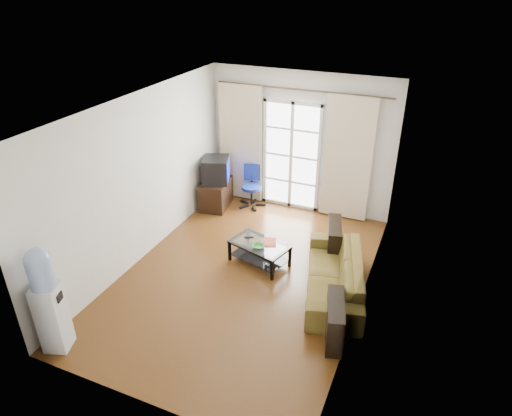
{
  "coord_description": "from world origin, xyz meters",
  "views": [
    {
      "loc": [
        2.45,
        -5.33,
        4.33
      ],
      "look_at": [
        0.04,
        0.35,
        1.05
      ],
      "focal_mm": 32.0,
      "sensor_mm": 36.0,
      "label": 1
    }
  ],
  "objects_px": {
    "coffee_table": "(259,250)",
    "tv_stand": "(216,194)",
    "crt_tv": "(215,170)",
    "sofa": "(334,274)",
    "task_chair": "(252,194)",
    "water_cooler": "(47,298)"
  },
  "relations": [
    {
      "from": "tv_stand",
      "to": "water_cooler",
      "type": "height_order",
      "value": "water_cooler"
    },
    {
      "from": "task_chair",
      "to": "water_cooler",
      "type": "xyz_separation_m",
      "value": [
        -0.71,
        -4.57,
        0.53
      ]
    },
    {
      "from": "tv_stand",
      "to": "task_chair",
      "type": "distance_m",
      "value": 0.73
    },
    {
      "from": "coffee_table",
      "to": "tv_stand",
      "type": "relative_size",
      "value": 1.39
    },
    {
      "from": "tv_stand",
      "to": "crt_tv",
      "type": "distance_m",
      "value": 0.52
    },
    {
      "from": "crt_tv",
      "to": "sofa",
      "type": "bearing_deg",
      "value": -52.07
    },
    {
      "from": "coffee_table",
      "to": "task_chair",
      "type": "bearing_deg",
      "value": 116.98
    },
    {
      "from": "sofa",
      "to": "water_cooler",
      "type": "distance_m",
      "value": 3.89
    },
    {
      "from": "sofa",
      "to": "coffee_table",
      "type": "bearing_deg",
      "value": -114.41
    },
    {
      "from": "crt_tv",
      "to": "task_chair",
      "type": "height_order",
      "value": "crt_tv"
    },
    {
      "from": "tv_stand",
      "to": "task_chair",
      "type": "xyz_separation_m",
      "value": [
        0.65,
        0.32,
        -0.03
      ]
    },
    {
      "from": "tv_stand",
      "to": "water_cooler",
      "type": "xyz_separation_m",
      "value": [
        -0.05,
        -4.24,
        0.5
      ]
    },
    {
      "from": "sofa",
      "to": "task_chair",
      "type": "xyz_separation_m",
      "value": [
        -2.24,
        2.07,
        -0.04
      ]
    },
    {
      "from": "sofa",
      "to": "crt_tv",
      "type": "relative_size",
      "value": 3.15
    },
    {
      "from": "sofa",
      "to": "crt_tv",
      "type": "distance_m",
      "value": 3.41
    },
    {
      "from": "sofa",
      "to": "crt_tv",
      "type": "bearing_deg",
      "value": -135.92
    },
    {
      "from": "coffee_table",
      "to": "tv_stand",
      "type": "height_order",
      "value": "tv_stand"
    },
    {
      "from": "coffee_table",
      "to": "crt_tv",
      "type": "bearing_deg",
      "value": 136.25
    },
    {
      "from": "task_chair",
      "to": "water_cooler",
      "type": "relative_size",
      "value": 0.56
    },
    {
      "from": "crt_tv",
      "to": "water_cooler",
      "type": "distance_m",
      "value": 4.25
    },
    {
      "from": "coffee_table",
      "to": "crt_tv",
      "type": "distance_m",
      "value": 2.27
    },
    {
      "from": "coffee_table",
      "to": "water_cooler",
      "type": "xyz_separation_m",
      "value": [
        -1.65,
        -2.72,
        0.53
      ]
    }
  ]
}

